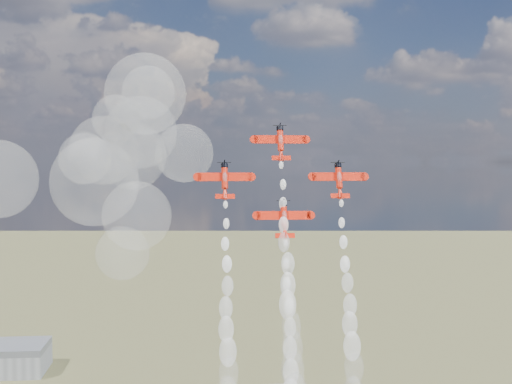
{
  "coord_description": "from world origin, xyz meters",
  "views": [
    {
      "loc": [
        -30.22,
        -153.4,
        96.54
      ],
      "look_at": [
        -14.56,
        7.11,
        89.76
      ],
      "focal_mm": 50.0,
      "sensor_mm": 36.0,
      "label": 1
    }
  ],
  "objects_px": {
    "plane_slot": "(284,219)",
    "plane_left": "(225,180)",
    "plane_lead": "(280,142)",
    "plane_right": "(339,180)"
  },
  "relations": [
    {
      "from": "plane_slot",
      "to": "plane_left",
      "type": "bearing_deg",
      "value": 166.33
    },
    {
      "from": "plane_lead",
      "to": "plane_slot",
      "type": "bearing_deg",
      "value": -90.0
    },
    {
      "from": "plane_lead",
      "to": "plane_right",
      "type": "height_order",
      "value": "plane_lead"
    },
    {
      "from": "plane_right",
      "to": "plane_left",
      "type": "bearing_deg",
      "value": 180.0
    },
    {
      "from": "plane_lead",
      "to": "plane_slot",
      "type": "relative_size",
      "value": 1.0
    },
    {
      "from": "plane_left",
      "to": "plane_slot",
      "type": "distance_m",
      "value": 16.01
    },
    {
      "from": "plane_lead",
      "to": "plane_slot",
      "type": "xyz_separation_m",
      "value": [
        0.0,
        -6.38,
        -17.22
      ]
    },
    {
      "from": "plane_left",
      "to": "plane_right",
      "type": "distance_m",
      "value": 26.23
    },
    {
      "from": "plane_left",
      "to": "plane_lead",
      "type": "bearing_deg",
      "value": 13.67
    },
    {
      "from": "plane_lead",
      "to": "plane_slot",
      "type": "height_order",
      "value": "plane_lead"
    }
  ]
}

